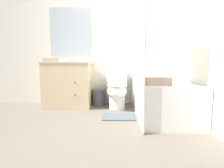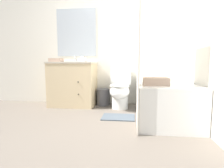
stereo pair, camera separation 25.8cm
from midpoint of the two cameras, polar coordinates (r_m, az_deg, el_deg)
The scene contains 13 objects.
ground_plane at distance 1.98m, azimuth -0.34°, elevation -17.14°, with size 14.00×14.00×0.00m, color #6B6056.
wall_back at distance 3.55m, azimuth 3.02°, elevation 13.87°, with size 8.00×0.06×2.50m.
wall_right at distance 2.87m, azimuth 28.14°, elevation 14.90°, with size 0.05×2.68×2.50m.
vanity_cabinet at distance 3.39m, azimuth -10.48°, elevation 0.19°, with size 0.86×0.57×0.84m.
sink_faucet at distance 3.56m, azimuth -9.71°, elevation 7.63°, with size 0.14×0.12×0.12m.
toilet at distance 3.16m, azimuth 4.96°, elevation -1.69°, with size 0.38×0.69×0.74m.
bathtub at distance 2.82m, azimuth 18.68°, elevation -4.59°, with size 0.76×1.56×0.53m.
shower_curtain at distance 2.14m, azimuth 12.17°, elevation 11.36°, with size 0.02×0.48×1.95m.
wastebasket at distance 3.40m, azimuth -0.74°, elevation -4.28°, with size 0.25×0.25×0.32m.
tissue_box at distance 3.27m, azimuth -7.39°, elevation 7.92°, with size 0.12×0.14×0.11m.
hand_towel_folded at distance 3.36m, azimuth -15.70°, elevation 7.53°, with size 0.23×0.16×0.07m.
bath_towel_folded at distance 2.29m, azimuth 17.23°, elevation 0.84°, with size 0.31×0.25×0.10m.
bath_mat at distance 2.66m, azimuth 4.91°, elevation -10.75°, with size 0.48×0.34×0.02m.
Camera 2 is at (0.35, -1.79, 0.79)m, focal length 28.00 mm.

